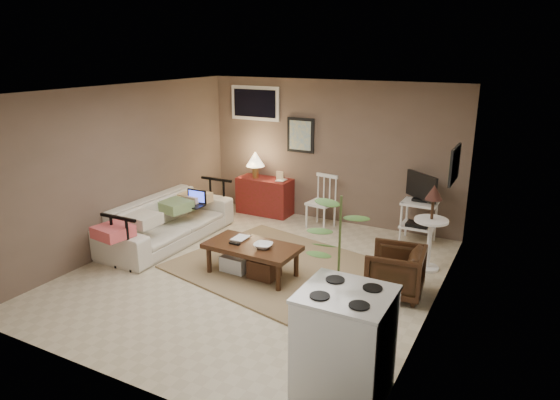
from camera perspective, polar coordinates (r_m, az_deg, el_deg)
The scene contains 20 objects.
floor at distance 6.73m, azimuth -2.72°, elevation -8.43°, with size 5.00×5.00×0.00m, color #C1B293.
art_back at distance 8.64m, azimuth 2.37°, elevation 7.41°, with size 0.50×0.03×0.60m, color black.
art_right at distance 6.48m, azimuth 19.35°, elevation 3.84°, with size 0.03×0.60×0.45m, color black.
window at distance 9.00m, azimuth -2.86°, elevation 10.99°, with size 0.96×0.03×0.60m, color silver.
rug at distance 6.86m, azimuth 0.22°, elevation -7.79°, with size 2.72×2.18×0.03m, color #8D6E52.
coffee_table at distance 6.58m, azimuth -3.26°, elevation -6.57°, with size 1.24×0.67×0.46m.
sofa at distance 7.85m, azimuth -12.70°, elevation -1.54°, with size 2.30×0.67×0.90m, color beige.
sofa_pillows at distance 7.59m, azimuth -13.72°, elevation -1.42°, with size 0.44×2.19×0.15m, color beige, non-canonical shape.
sofa_end_rails at distance 7.78m, azimuth -11.93°, elevation -2.13°, with size 0.62×2.30×0.77m, color black, non-canonical shape.
laptop at distance 7.96m, azimuth -9.72°, elevation -0.09°, with size 0.35×0.26×0.24m.
red_console at distance 8.99m, azimuth -1.85°, elevation 0.87°, with size 0.98×0.44×1.13m.
spindle_chair at distance 8.32m, azimuth 4.76°, elevation -0.37°, with size 0.45×0.45×0.88m.
tv_stand at distance 7.87m, azimuth 15.65°, elevation -0.73°, with size 0.54×0.45×1.09m.
side_table at distance 6.89m, azimuth 16.95°, elevation -1.96°, with size 0.44×0.44×1.19m.
armchair at distance 6.23m, azimuth 13.05°, elevation -7.69°, with size 0.64×0.60×0.66m, color black.
potted_plant at distance 4.89m, azimuth 6.72°, elevation -7.71°, with size 0.40×0.40×1.60m.
stove at distance 4.43m, azimuth 7.37°, elevation -15.98°, with size 0.75×0.70×0.98m.
bowl at distance 6.37m, azimuth -1.95°, elevation -4.48°, with size 0.24×0.06×0.24m, color #391D0F.
book_table at distance 6.72m, azimuth -5.24°, elevation -3.33°, with size 0.18×0.02×0.25m, color #391D0F.
book_console at distance 8.76m, azimuth -0.29°, elevation 2.92°, with size 0.15×0.02×0.20m, color #391D0F.
Camera 1 is at (3.12, -5.22, 2.89)m, focal length 32.00 mm.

